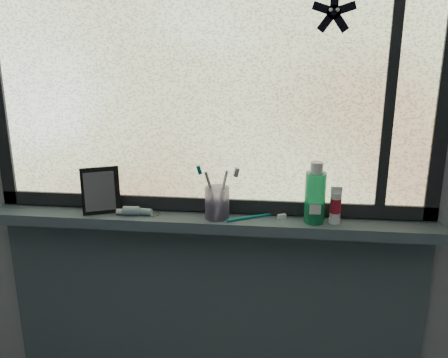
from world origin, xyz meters
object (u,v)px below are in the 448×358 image
at_px(vanity_mirror, 101,190).
at_px(cream_tube, 336,204).
at_px(toothbrush_cup, 217,203).
at_px(mouthwash_bottle, 315,192).

distance_m(vanity_mirror, cream_tube, 0.84).
relative_size(vanity_mirror, cream_tube, 1.82).
relative_size(vanity_mirror, toothbrush_cup, 1.50).
bearing_deg(cream_tube, toothbrush_cup, 179.99).
bearing_deg(vanity_mirror, mouthwash_bottle, -22.83).
height_order(vanity_mirror, mouthwash_bottle, mouthwash_bottle).
height_order(mouthwash_bottle, cream_tube, mouthwash_bottle).
distance_m(vanity_mirror, mouthwash_bottle, 0.77).
bearing_deg(vanity_mirror, cream_tube, -22.87).
bearing_deg(mouthwash_bottle, toothbrush_cup, -179.86).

